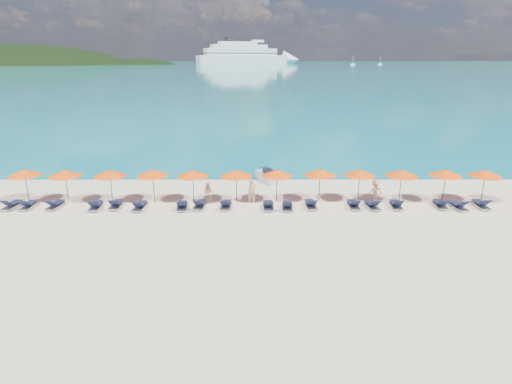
{
  "coord_description": "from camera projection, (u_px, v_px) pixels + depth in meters",
  "views": [
    {
      "loc": [
        -0.04,
        -22.25,
        9.18
      ],
      "look_at": [
        0.0,
        3.0,
        1.2
      ],
      "focal_mm": 30.0,
      "sensor_mm": 36.0,
      "label": 1
    }
  ],
  "objects": [
    {
      "name": "ground",
      "position": [
        256.0,
        228.0,
        23.98
      ],
      "size": [
        1400.0,
        1400.0,
        0.0
      ],
      "primitive_type": "plane",
      "color": "beige"
    },
    {
      "name": "umbrella_5",
      "position": [
        236.0,
        173.0,
        27.61
      ],
      "size": [
        2.1,
        2.1,
        2.28
      ],
      "color": "black",
      "rests_on": "ground"
    },
    {
      "name": "jetski",
      "position": [
        268.0,
        176.0,
        33.03
      ],
      "size": [
        1.98,
        2.89,
        0.97
      ],
      "rotation": [
        0.0,
        0.0,
        0.39
      ],
      "color": "silver",
      "rests_on": "ground"
    },
    {
      "name": "umbrella_9",
      "position": [
        402.0,
        173.0,
        27.65
      ],
      "size": [
        2.1,
        2.1,
        2.28
      ],
      "color": "black",
      "rests_on": "ground"
    },
    {
      "name": "umbrella_6",
      "position": [
        277.0,
        173.0,
        27.7
      ],
      "size": [
        2.1,
        2.1,
        2.28
      ],
      "color": "black",
      "rests_on": "ground"
    },
    {
      "name": "cruise_ship",
      "position": [
        251.0,
        56.0,
        591.94
      ],
      "size": [
        148.62,
        78.6,
        41.93
      ],
      "rotation": [
        0.0,
        0.0,
        0.38
      ],
      "color": "white",
      "rests_on": "ground"
    },
    {
      "name": "sea",
      "position": [
        255.0,
        63.0,
        653.29
      ],
      "size": [
        1600.0,
        1300.0,
        0.01
      ],
      "primitive_type": "cube",
      "color": "#1FA9B2",
      "rests_on": "ground"
    },
    {
      "name": "lounger_3",
      "position": [
        96.0,
        205.0,
        26.99
      ],
      "size": [
        0.77,
        1.75,
        0.66
      ],
      "rotation": [
        0.0,
        0.0,
        0.09
      ],
      "color": "silver",
      "rests_on": "ground"
    },
    {
      "name": "sailboat_near",
      "position": [
        353.0,
        64.0,
        524.25
      ],
      "size": [
        5.89,
        1.96,
        10.8
      ],
      "color": "white",
      "rests_on": "ground"
    },
    {
      "name": "lounger_9",
      "position": [
        268.0,
        205.0,
        27.01
      ],
      "size": [
        0.67,
        1.72,
        0.66
      ],
      "rotation": [
        0.0,
        0.0,
        0.03
      ],
      "color": "silver",
      "rests_on": "ground"
    },
    {
      "name": "umbrella_0",
      "position": [
        24.0,
        173.0,
        27.77
      ],
      "size": [
        2.1,
        2.1,
        2.28
      ],
      "color": "black",
      "rests_on": "ground"
    },
    {
      "name": "umbrella_1",
      "position": [
        65.0,
        173.0,
        27.62
      ],
      "size": [
        2.1,
        2.1,
        2.28
      ],
      "color": "black",
      "rests_on": "ground"
    },
    {
      "name": "lounger_13",
      "position": [
        372.0,
        205.0,
        27.1
      ],
      "size": [
        0.78,
        1.75,
        0.66
      ],
      "rotation": [
        0.0,
        0.0,
        0.1
      ],
      "color": "silver",
      "rests_on": "ground"
    },
    {
      "name": "lounger_15",
      "position": [
        440.0,
        204.0,
        27.27
      ],
      "size": [
        0.78,
        1.75,
        0.66
      ],
      "rotation": [
        0.0,
        0.0,
        -0.09
      ],
      "color": "silver",
      "rests_on": "ground"
    },
    {
      "name": "headland_main",
      "position": [
        23.0,
        96.0,
        549.91
      ],
      "size": [
        374.0,
        242.0,
        126.5
      ],
      "color": "black",
      "rests_on": "ground"
    },
    {
      "name": "umbrella_7",
      "position": [
        320.0,
        172.0,
        27.85
      ],
      "size": [
        2.1,
        2.1,
        2.28
      ],
      "color": "black",
      "rests_on": "ground"
    },
    {
      "name": "lounger_7",
      "position": [
        200.0,
        204.0,
        27.18
      ],
      "size": [
        0.73,
        1.74,
        0.66
      ],
      "rotation": [
        0.0,
        0.0,
        -0.06
      ],
      "color": "silver",
      "rests_on": "ground"
    },
    {
      "name": "lounger_17",
      "position": [
        481.0,
        204.0,
        27.24
      ],
      "size": [
        0.63,
        1.7,
        0.66
      ],
      "rotation": [
        0.0,
        0.0,
        -0.01
      ],
      "color": "silver",
      "rests_on": "ground"
    },
    {
      "name": "umbrella_4",
      "position": [
        193.0,
        173.0,
        27.59
      ],
      "size": [
        2.1,
        2.1,
        2.28
      ],
      "color": "black",
      "rests_on": "ground"
    },
    {
      "name": "beachgoer_b",
      "position": [
        209.0,
        193.0,
        27.75
      ],
      "size": [
        0.73,
        0.44,
        1.48
      ],
      "primitive_type": "imported",
      "rotation": [
        0.0,
        0.0,
        0.04
      ],
      "color": "#DCB084",
      "rests_on": "ground"
    },
    {
      "name": "headland_small",
      "position": [
        143.0,
        92.0,
        568.28
      ],
      "size": [
        162.0,
        126.0,
        85.5
      ],
      "color": "black",
      "rests_on": "ground"
    },
    {
      "name": "lounger_14",
      "position": [
        396.0,
        204.0,
        27.17
      ],
      "size": [
        0.79,
        1.75,
        0.66
      ],
      "rotation": [
        0.0,
        0.0,
        -0.1
      ],
      "color": "silver",
      "rests_on": "ground"
    },
    {
      "name": "lounger_2",
      "position": [
        55.0,
        205.0,
        27.15
      ],
      "size": [
        0.79,
        1.75,
        0.66
      ],
      "rotation": [
        0.0,
        0.0,
        -0.1
      ],
      "color": "silver",
      "rests_on": "ground"
    },
    {
      "name": "umbrella_2",
      "position": [
        110.0,
        173.0,
        27.61
      ],
      "size": [
        2.1,
        2.1,
        2.28
      ],
      "color": "black",
      "rests_on": "ground"
    },
    {
      "name": "umbrella_11",
      "position": [
        486.0,
        173.0,
        27.62
      ],
      "size": [
        2.1,
        2.1,
        2.28
      ],
      "color": "black",
      "rests_on": "ground"
    },
    {
      "name": "umbrella_8",
      "position": [
        360.0,
        173.0,
        27.78
      ],
      "size": [
        2.1,
        2.1,
        2.28
      ],
      "color": "black",
      "rests_on": "ground"
    },
    {
      "name": "lounger_6",
      "position": [
        182.0,
        206.0,
        26.96
      ],
      "size": [
        0.79,
        1.75,
        0.66
      ],
      "rotation": [
        0.0,
        0.0,
        0.1
      ],
      "color": "silver",
      "rests_on": "ground"
    },
    {
      "name": "lounger_11",
      "position": [
        311.0,
        204.0,
        27.22
      ],
      "size": [
        0.66,
        1.71,
        0.66
      ],
      "rotation": [
        0.0,
        0.0,
        0.02
      ],
      "color": "silver",
      "rests_on": "ground"
    },
    {
      "name": "beachgoer_a",
      "position": [
        252.0,
        191.0,
        27.94
      ],
      "size": [
        0.61,
        0.42,
        1.62
      ],
      "primitive_type": "imported",
      "rotation": [
        0.0,
        0.0,
        0.06
      ],
      "color": "#DCB084",
      "rests_on": "ground"
    },
    {
      "name": "umbrella_3",
      "position": [
        153.0,
        173.0,
        27.72
      ],
      "size": [
        2.1,
        2.1,
        2.28
      ],
      "color": "black",
      "rests_on": "ground"
    },
    {
      "name": "lounger_4",
      "position": [
        116.0,
        204.0,
        27.21
      ],
      "size": [
        0.71,
        1.73,
        0.66
      ],
      "rotation": [
        0.0,
        0.0,
        0.05
      ],
      "color": "silver",
      "rests_on": "ground"
    },
    {
      "name": "sailboat_far",
      "position": [
        380.0,
        64.0,
        555.14
      ],
      "size": [
        5.15,
        1.72,
        9.44
      ],
      "color": "white",
      "rests_on": "ground"
    },
    {
      "name": "beachgoer_c",
      "position": [
        375.0,
        191.0,
        28.22
      ],
      "size": [
        1.0,
        0.55,
        1.48
      ],
      "primitive_type": "imported",
      "rotation": [
        0.0,
        0.0,
        3.25
      ],
      "color": "#DCB084",
      "rests_on": "ground"
    },
    {
      "name": "lounger_8",
      "position": [
        226.0,
        205.0,
        27.13
      ],
      "size": [
        0.7,
        1.73,
        0.66
      ],
      "rotation": [
        0.0,
        0.0,
        -0.05
      ],
      "color": "silver",
      "rests_on": "ground"
    },
    {
      "name": "umbrella_10",
      "position": [
        446.0,
        173.0,
        27.72
      ],
      "size": [
        2.1,
        2.1,
        2.28
      ],
      "color": "black",
      "rests_on": "ground"
    },
    {
      "name": "lounger_10",
      "position": [
        287.0,
        206.0,
        26.94
      ],
      "size": [
        0.72,
        1.73,
        0.66
      ],
      "rotation": [
        0.0,
        0.0,
        -0.06
      ],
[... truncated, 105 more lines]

